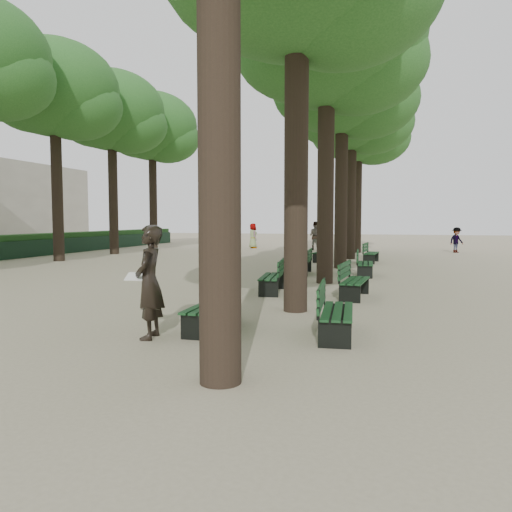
# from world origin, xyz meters

# --- Properties ---
(ground) EXTENTS (120.00, 120.00, 0.00)m
(ground) POSITION_xyz_m (0.00, 0.00, 0.00)
(ground) COLOR tan
(ground) RESTS_ON ground
(tree_central_2) EXTENTS (6.00, 6.00, 9.95)m
(tree_central_2) POSITION_xyz_m (1.50, 8.00, 7.65)
(tree_central_2) COLOR #33261C
(tree_central_2) RESTS_ON ground
(tree_central_3) EXTENTS (6.00, 6.00, 9.95)m
(tree_central_3) POSITION_xyz_m (1.50, 13.00, 7.65)
(tree_central_3) COLOR #33261C
(tree_central_3) RESTS_ON ground
(tree_central_4) EXTENTS (6.00, 6.00, 9.95)m
(tree_central_4) POSITION_xyz_m (1.50, 18.00, 7.65)
(tree_central_4) COLOR #33261C
(tree_central_4) RESTS_ON ground
(tree_central_5) EXTENTS (6.00, 6.00, 9.95)m
(tree_central_5) POSITION_xyz_m (1.50, 23.00, 7.65)
(tree_central_5) COLOR #33261C
(tree_central_5) RESTS_ON ground
(tree_far_3) EXTENTS (6.00, 6.00, 10.45)m
(tree_far_3) POSITION_xyz_m (-12.00, 13.00, 8.14)
(tree_far_3) COLOR #33261C
(tree_far_3) RESTS_ON ground
(tree_far_4) EXTENTS (6.00, 6.00, 10.45)m
(tree_far_4) POSITION_xyz_m (-12.00, 18.00, 8.14)
(tree_far_4) COLOR #33261C
(tree_far_4) RESTS_ON ground
(tree_far_5) EXTENTS (6.00, 6.00, 10.45)m
(tree_far_5) POSITION_xyz_m (-12.00, 23.00, 8.14)
(tree_far_5) COLOR #33261C
(tree_far_5) RESTS_ON ground
(bench_left_0) EXTENTS (0.59, 1.81, 0.92)m
(bench_left_0) POSITION_xyz_m (0.37, 0.74, 0.27)
(bench_left_0) COLOR black
(bench_left_0) RESTS_ON ground
(bench_left_1) EXTENTS (0.77, 1.85, 0.92)m
(bench_left_1) POSITION_xyz_m (0.37, 5.52, 0.27)
(bench_left_1) COLOR black
(bench_left_1) RESTS_ON ground
(bench_left_2) EXTENTS (0.70, 1.84, 0.92)m
(bench_left_2) POSITION_xyz_m (0.37, 10.43, 0.27)
(bench_left_2) COLOR black
(bench_left_2) RESTS_ON ground
(bench_left_3) EXTENTS (0.79, 1.86, 0.92)m
(bench_left_3) POSITION_xyz_m (0.37, 15.97, 0.27)
(bench_left_3) COLOR black
(bench_left_3) RESTS_ON ground
(bench_right_0) EXTENTS (0.70, 1.84, 0.92)m
(bench_right_0) POSITION_xyz_m (2.63, 0.79, 0.27)
(bench_right_0) COLOR black
(bench_right_0) RESTS_ON ground
(bench_right_1) EXTENTS (0.71, 1.84, 0.92)m
(bench_right_1) POSITION_xyz_m (2.63, 5.20, 0.27)
(bench_right_1) COLOR black
(bench_right_1) RESTS_ON ground
(bench_right_2) EXTENTS (0.66, 1.83, 0.92)m
(bench_right_2) POSITION_xyz_m (2.63, 10.34, 0.27)
(bench_right_2) COLOR black
(bench_right_2) RESTS_ON ground
(bench_right_3) EXTENTS (0.72, 1.84, 0.92)m
(bench_right_3) POSITION_xyz_m (2.63, 15.94, 0.27)
(bench_right_3) COLOR black
(bench_right_3) RESTS_ON ground
(man_with_map) EXTENTS (0.69, 0.83, 1.93)m
(man_with_map) POSITION_xyz_m (-0.41, -0.13, 0.96)
(man_with_map) COLOR black
(man_with_map) RESTS_ON ground
(pedestrian_a) EXTENTS (0.98, 0.71, 1.87)m
(pedestrian_a) POSITION_xyz_m (-1.26, 24.68, 0.93)
(pedestrian_a) COLOR #262628
(pedestrian_a) RESTS_ON ground
(pedestrian_b) EXTENTS (0.96, 0.87, 1.53)m
(pedestrian_b) POSITION_xyz_m (7.33, 24.42, 0.76)
(pedestrian_b) COLOR #262628
(pedestrian_b) RESTS_ON ground
(pedestrian_e) EXTENTS (1.38, 1.32, 1.69)m
(pedestrian_e) POSITION_xyz_m (-6.80, 21.89, 0.85)
(pedestrian_e) COLOR #262628
(pedestrian_e) RESTS_ON ground
(pedestrian_d) EXTENTS (0.78, 0.89, 1.73)m
(pedestrian_d) POSITION_xyz_m (-5.77, 25.65, 0.86)
(pedestrian_d) COLOR #262628
(pedestrian_d) RESTS_ON ground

